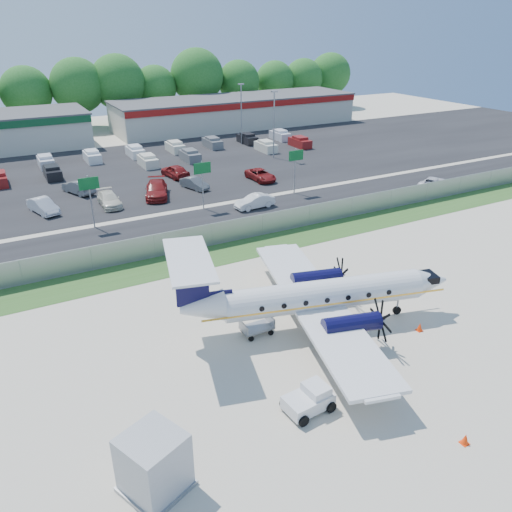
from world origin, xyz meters
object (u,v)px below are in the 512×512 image
baggage_cart_near (332,342)px  service_container (154,465)px  pushback_tug (310,399)px  aircraft (318,296)px  baggage_cart_far (257,327)px

baggage_cart_near → service_container: service_container is taller
pushback_tug → service_container: bearing=-173.8°
aircraft → baggage_cart_far: bearing=166.0°
aircraft → baggage_cart_near: bearing=-103.3°
service_container → baggage_cart_near: bearing=20.5°
aircraft → baggage_cart_near: aircraft is taller
baggage_cart_far → service_container: (-8.98, -7.91, 0.79)m
aircraft → baggage_cart_near: size_ratio=9.75×
baggage_cart_near → service_container: size_ratio=0.58×
pushback_tug → baggage_cart_near: bearing=42.5°
baggage_cart_far → service_container: bearing=-138.6°
pushback_tug → baggage_cart_far: size_ratio=1.28×
baggage_cart_near → aircraft: bearing=76.7°
aircraft → service_container: aircraft is taller
baggage_cart_near → pushback_tug: bearing=-137.5°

